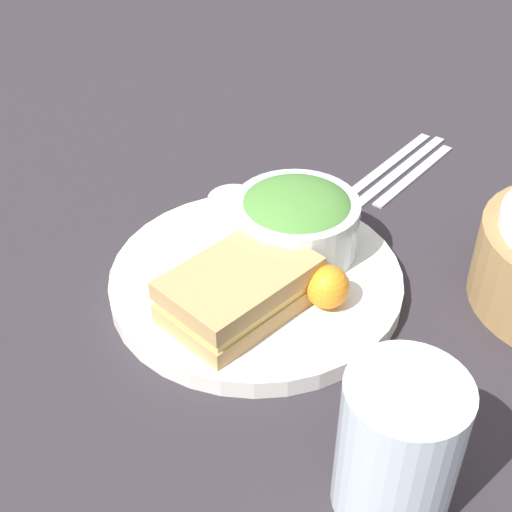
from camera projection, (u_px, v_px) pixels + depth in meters
ground_plane at (256, 287)px, 0.68m from camera, size 4.00×4.00×0.00m
plate at (256, 280)px, 0.68m from camera, size 0.28×0.28×0.02m
sandwich at (239, 290)px, 0.62m from camera, size 0.15×0.13×0.04m
salad_bowl at (296, 219)px, 0.68m from camera, size 0.12×0.12×0.07m
dressing_cup at (234, 213)px, 0.72m from camera, size 0.05×0.05×0.04m
orange_wedge at (327, 287)px, 0.62m from camera, size 0.04×0.04×0.04m
drink_glass at (398, 446)px, 0.47m from camera, size 0.08×0.08×0.12m
fork at (388, 164)px, 0.86m from camera, size 0.18×0.06×0.01m
knife at (401, 169)px, 0.85m from camera, size 0.19×0.07×0.01m
spoon at (415, 174)px, 0.84m from camera, size 0.17×0.06×0.01m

